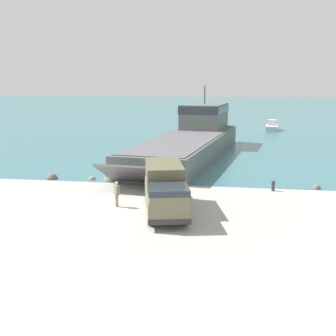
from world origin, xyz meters
TOP-DOWN VIEW (x-y plane):
  - ground_plane at (0.00, 0.00)m, footprint 240.00×240.00m
  - water_surface at (0.00, 97.34)m, footprint 240.00×180.00m
  - landing_craft at (3.07, 24.02)m, footprint 10.52×33.18m
  - military_truck at (4.12, -0.72)m, footprint 4.32×8.33m
  - soldier_on_ramp at (0.55, 0.08)m, footprint 0.47×0.49m
  - moored_boat_b at (13.91, 50.84)m, footprint 2.43×5.22m
  - mooring_bollard at (11.62, 6.60)m, footprint 0.31×0.31m
  - shoreline_rock_a at (-2.23, 8.05)m, footprint 1.16×1.16m
  - shoreline_rock_b at (-7.65, 8.05)m, footprint 1.02×1.02m
  - shoreline_rock_c at (-4.01, 8.37)m, footprint 0.62×0.62m
  - shoreline_rock_d at (15.17, 7.95)m, footprint 0.68×0.68m

SIDE VIEW (x-z plane):
  - ground_plane at x=0.00m, z-range 0.00..0.00m
  - shoreline_rock_a at x=-2.23m, z-range -0.58..0.58m
  - shoreline_rock_b at x=-7.65m, z-range -0.51..0.51m
  - shoreline_rock_c at x=-4.01m, z-range -0.31..0.31m
  - shoreline_rock_d at x=15.17m, z-range -0.34..0.34m
  - water_surface at x=0.00m, z-range 0.00..0.01m
  - mooring_bollard at x=11.62m, z-range 0.04..0.90m
  - moored_boat_b at x=13.91m, z-range -0.30..1.48m
  - soldier_on_ramp at x=0.55m, z-range 0.15..1.95m
  - military_truck at x=4.12m, z-range 0.05..3.19m
  - landing_craft at x=3.07m, z-range -2.01..5.86m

